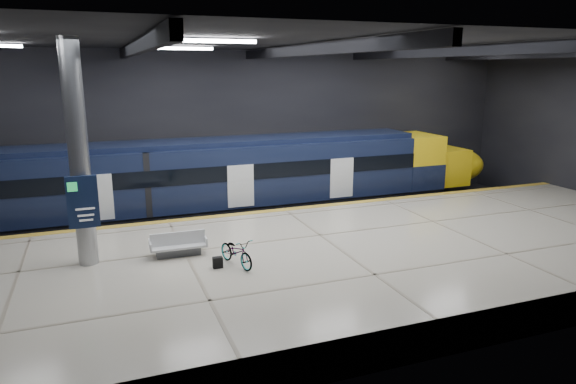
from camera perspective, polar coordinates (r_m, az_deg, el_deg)
ground at (r=20.29m, az=2.38°, el=-6.91°), size 30.00×30.00×0.00m
room_shell at (r=19.07m, az=2.54°, el=9.42°), size 30.10×16.10×8.05m
platform at (r=17.98m, az=5.54°, el=-7.84°), size 30.00×11.00×1.10m
safety_strip at (r=22.38m, az=-0.34°, el=-1.95°), size 30.00×0.40×0.01m
rails at (r=25.16m, az=-2.51°, el=-2.64°), size 30.00×1.52×0.16m
train at (r=23.98m, az=-8.96°, el=1.28°), size 29.40×2.84×3.79m
bench at (r=17.31m, az=-12.10°, el=-6.01°), size 1.85×0.80×0.81m
bicycle at (r=16.12m, az=-5.76°, el=-6.61°), size 1.10×1.82×0.90m
pannier_bag at (r=16.09m, az=-7.82°, el=-7.77°), size 0.30×0.19×0.35m
info_column at (r=16.67m, az=-22.20°, el=3.48°), size 0.90×0.78×6.90m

